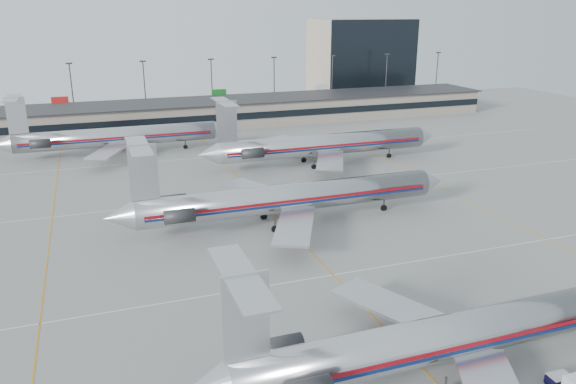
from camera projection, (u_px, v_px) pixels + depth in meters
name	position (u px, v px, depth m)	size (l,w,h in m)	color
ground	(376.00, 320.00, 53.11)	(260.00, 260.00, 0.00)	gray
apron_markings	(333.00, 275.00, 62.05)	(160.00, 0.15, 0.02)	silver
terminal	(189.00, 114.00, 139.81)	(162.00, 17.00, 6.25)	gray
light_mast_row	(179.00, 85.00, 150.68)	(163.60, 0.40, 15.28)	#38383D
distant_building	(360.00, 59.00, 183.63)	(30.00, 20.00, 25.00)	tan
jet_foreground	(452.00, 335.00, 44.42)	(44.91, 26.44, 11.75)	#BAB9BE
jet_second_row	(284.00, 198.00, 75.87)	(48.42, 28.51, 12.67)	#BAB9BE
jet_third_row	(320.00, 145.00, 105.10)	(47.86, 29.44, 13.09)	#BAB9BE
jet_back_row	(113.00, 137.00, 112.46)	(45.96, 28.27, 12.57)	#BAB9BE
cart_inner	(559.00, 380.00, 43.58)	(1.83, 1.29, 1.02)	black
belt_loader	(489.00, 358.00, 46.40)	(3.97, 2.21, 2.03)	#A4A4A4
ramp_worker_near	(508.00, 334.00, 49.02)	(0.69, 0.45, 1.90)	#95E916
ramp_worker_far	(497.00, 361.00, 45.31)	(0.90, 0.70, 1.85)	#B6CB13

